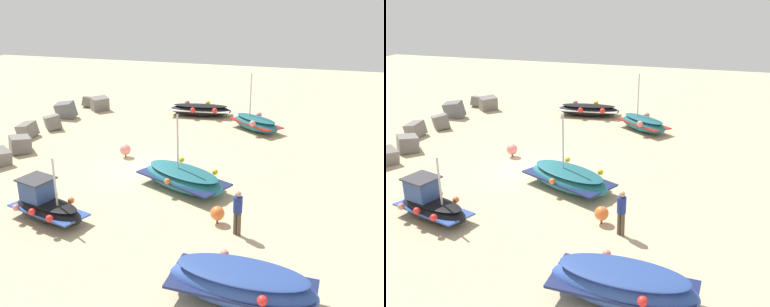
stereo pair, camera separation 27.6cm
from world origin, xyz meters
TOP-DOWN VIEW (x-y plane):
  - ground_plane at (0.00, 0.00)m, footprint 59.79×59.79m
  - fishing_boat_0 at (-7.99, -5.98)m, footprint 2.14×4.30m
  - fishing_boat_1 at (-1.24, -2.28)m, footprint 3.40×4.52m
  - fishing_boat_2 at (10.08, -0.08)m, footprint 2.26×4.21m
  - fishing_boat_3 at (7.81, -4.08)m, footprint 3.20×3.54m
  - fishing_boat_4 at (-5.24, 1.83)m, footprint 2.15×3.43m
  - person_walking at (-4.42, -5.21)m, footprint 0.32×0.32m
  - breakwater_rocks at (-0.35, 7.59)m, footprint 22.96×2.65m
  - mooring_buoy_0 at (1.58, 1.63)m, footprint 0.55×0.55m
  - mooring_buoy_1 at (-3.83, -4.37)m, footprint 0.53×0.53m

SIDE VIEW (x-z plane):
  - ground_plane at x=0.00m, z-range 0.00..0.00m
  - mooring_buoy_0 at x=1.58m, z-range 0.06..0.74m
  - fishing_boat_2 at x=10.08m, z-range -0.02..0.84m
  - mooring_buoy_1 at x=-3.83m, z-range 0.07..0.76m
  - breakwater_rocks at x=-0.35m, z-range -0.26..1.12m
  - fishing_boat_3 at x=7.81m, z-range -1.24..2.16m
  - fishing_boat_1 at x=-1.24m, z-range -1.15..2.12m
  - fishing_boat_4 at x=-5.24m, z-range -0.76..1.86m
  - fishing_boat_0 at x=-7.99m, z-range 0.02..1.15m
  - person_walking at x=-4.42m, z-range 0.13..1.82m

